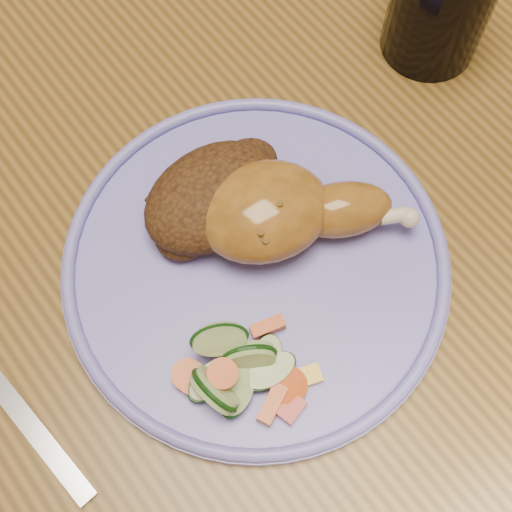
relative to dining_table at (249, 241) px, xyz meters
The scene contains 9 objects.
ground 0.67m from the dining_table, ahead, with size 4.00×4.00×0.00m, color #533A1C.
dining_table is the anchor object (origin of this frame).
plate 0.11m from the dining_table, 121.26° to the right, with size 0.30×0.30×0.01m, color #7671D6.
plate_rim 0.12m from the dining_table, 121.26° to the right, with size 0.30×0.30×0.01m, color #7671D6.
chicken_leg 0.13m from the dining_table, 83.62° to the right, with size 0.16×0.13×0.05m.
rice_pilaf 0.12m from the dining_table, 167.30° to the left, with size 0.12×0.08×0.05m.
vegetable_pile 0.18m from the dining_table, 129.77° to the right, with size 0.09×0.10×0.05m.
fork 0.25m from the dining_table, behind, with size 0.03×0.17×0.00m.
drinking_glass 0.26m from the dining_table, ahead, with size 0.08×0.08×0.11m, color black.
Camera 1 is at (-0.15, -0.21, 1.27)m, focal length 50.00 mm.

